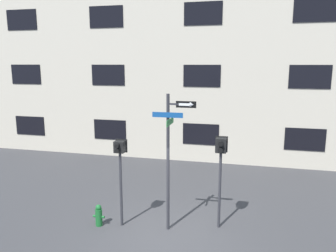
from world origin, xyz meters
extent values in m
plane|color=#38383A|center=(0.00, 0.00, 0.00)|extent=(60.00, 60.00, 0.00)
cube|color=beige|center=(0.00, 7.69, 7.11)|extent=(24.00, 0.60, 14.21)
cube|color=black|center=(-9.60, 7.37, 1.42)|extent=(1.77, 0.03, 1.04)
cube|color=black|center=(-4.80, 7.37, 1.42)|extent=(1.77, 0.03, 1.04)
cube|color=black|center=(0.00, 7.37, 1.42)|extent=(1.77, 0.03, 1.04)
cube|color=black|center=(4.80, 7.37, 1.42)|extent=(1.77, 0.03, 1.04)
cube|color=black|center=(-9.60, 7.37, 4.26)|extent=(1.77, 0.03, 1.04)
cube|color=black|center=(-4.80, 7.37, 4.26)|extent=(1.77, 0.03, 1.04)
cube|color=black|center=(0.00, 7.37, 4.26)|extent=(1.77, 0.03, 1.04)
cube|color=black|center=(4.80, 7.37, 4.26)|extent=(1.77, 0.03, 1.04)
cube|color=black|center=(-9.60, 7.37, 7.11)|extent=(1.77, 0.03, 1.04)
cube|color=black|center=(-4.80, 7.37, 7.11)|extent=(1.77, 0.03, 1.04)
cube|color=black|center=(0.00, 7.37, 7.11)|extent=(1.77, 0.03, 1.04)
cube|color=black|center=(4.80, 7.37, 7.11)|extent=(1.77, 0.03, 1.04)
cylinder|color=#2D2D33|center=(0.02, 0.46, 2.02)|extent=(0.09, 0.09, 4.03)
cube|color=#2D2D33|center=(0.27, 0.46, 3.75)|extent=(0.51, 0.05, 0.05)
cube|color=#14478C|center=(0.02, 0.40, 3.45)|extent=(0.87, 0.02, 0.14)
cube|color=#196B2D|center=(0.08, 0.46, 3.24)|extent=(0.02, 0.79, 0.17)
cube|color=black|center=(0.53, 0.44, 3.75)|extent=(0.56, 0.02, 0.18)
cube|color=white|center=(0.49, 0.43, 3.75)|extent=(0.32, 0.01, 0.07)
cone|color=white|center=(0.69, 0.43, 3.75)|extent=(0.10, 0.14, 0.14)
cylinder|color=#2D2D33|center=(-1.40, 0.35, 1.15)|extent=(0.08, 0.08, 2.30)
cube|color=black|center=(-1.40, 0.35, 2.46)|extent=(0.30, 0.26, 0.33)
cube|color=black|center=(-1.40, 0.49, 2.46)|extent=(0.36, 0.02, 0.39)
cylinder|color=black|center=(-1.40, 0.16, 2.54)|extent=(0.12, 0.12, 0.12)
cylinder|color=black|center=(-1.40, 0.16, 2.39)|extent=(0.12, 0.12, 0.12)
cylinder|color=orange|center=(-1.40, 0.22, 2.54)|extent=(0.09, 0.01, 0.09)
cylinder|color=#2D2D33|center=(1.47, 0.92, 1.17)|extent=(0.08, 0.08, 2.33)
cube|color=black|center=(1.47, 0.92, 2.54)|extent=(0.30, 0.26, 0.41)
cube|color=black|center=(1.47, 1.06, 2.54)|extent=(0.36, 0.02, 0.47)
cylinder|color=black|center=(1.47, 0.73, 2.63)|extent=(0.15, 0.12, 0.15)
cylinder|color=black|center=(1.47, 0.73, 2.45)|extent=(0.15, 0.12, 0.15)
cylinder|color=#EA4C14|center=(1.47, 0.78, 2.63)|extent=(0.12, 0.01, 0.12)
cylinder|color=#196028|center=(-2.07, 0.16, 0.26)|extent=(0.20, 0.20, 0.53)
sphere|color=#196028|center=(-2.07, 0.16, 0.58)|extent=(0.17, 0.17, 0.17)
cylinder|color=#196028|center=(-2.21, 0.16, 0.29)|extent=(0.08, 0.07, 0.07)
cylinder|color=#196028|center=(-1.93, 0.16, 0.29)|extent=(0.08, 0.07, 0.07)
camera|label=1|loc=(2.13, -8.29, 4.85)|focal=35.00mm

